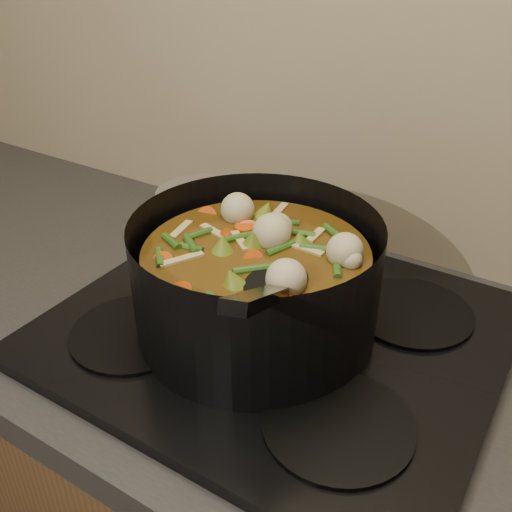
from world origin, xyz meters
The scene contains 3 objects.
stovetop centered at (0.00, 1.93, 0.92)m, with size 0.62×0.54×0.03m.
stockpot centered at (-0.02, 1.91, 1.01)m, with size 0.38×0.45×0.25m.
saucepan centered at (-0.22, 2.05, 0.99)m, with size 0.16×0.16×0.13m.
Camera 1 is at (0.33, 1.35, 1.44)m, focal length 40.00 mm.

